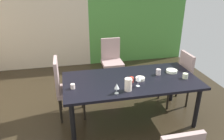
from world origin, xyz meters
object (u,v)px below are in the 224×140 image
object	(u,v)px
cup_east	(185,76)
cup_corner	(158,72)
wine_glass_north	(117,86)
pitcher_near_window	(128,84)
cup_right	(73,86)
chair_left_far	(65,86)
wine_glass_center	(138,79)
serving_bowl_left	(140,79)
serving_bowl_south	(172,71)
chair_head_far	(112,59)
dining_table	(131,83)
cup_west	(132,80)
chair_right_far	(179,76)

from	to	relation	value
cup_east	cup_corner	bearing A→B (deg)	148.44
wine_glass_north	cup_east	distance (m)	1.19
pitcher_near_window	cup_right	bearing A→B (deg)	163.99
chair_left_far	pitcher_near_window	bearing A→B (deg)	53.13
wine_glass_center	serving_bowl_left	bearing A→B (deg)	62.39
serving_bowl_south	cup_east	size ratio (longest dim) A/B	2.23
cup_east	cup_right	distance (m)	1.74
chair_head_far	wine_glass_center	distance (m)	1.71
serving_bowl_left	pitcher_near_window	bearing A→B (deg)	-134.85
serving_bowl_south	wine_glass_center	bearing A→B (deg)	-153.45
serving_bowl_south	cup_corner	distance (m)	0.26
dining_table	cup_corner	distance (m)	0.50
wine_glass_center	cup_right	size ratio (longest dim) A/B	2.24
wine_glass_north	wine_glass_center	bearing A→B (deg)	21.73
cup_east	chair_left_far	bearing A→B (deg)	165.75
dining_table	serving_bowl_left	xyz separation A→B (m)	(0.13, -0.05, 0.09)
cup_west	pitcher_near_window	bearing A→B (deg)	-117.60
cup_corner	chair_head_far	bearing A→B (deg)	109.31
serving_bowl_left	cup_east	distance (m)	0.72
wine_glass_north	serving_bowl_south	distance (m)	1.18
chair_right_far	cup_west	bearing A→B (deg)	112.32
cup_right	cup_east	bearing A→B (deg)	-1.11
cup_west	cup_east	bearing A→B (deg)	-3.05
cup_corner	cup_right	distance (m)	1.40
cup_east	cup_right	world-z (taller)	cup_east
serving_bowl_south	cup_east	distance (m)	0.28
cup_west	cup_right	world-z (taller)	cup_west
wine_glass_center	cup_west	distance (m)	0.17
chair_left_far	chair_right_far	size ratio (longest dim) A/B	1.07
chair_head_far	cup_corner	xyz separation A→B (m)	(0.48, -1.37, 0.23)
chair_head_far	cup_east	world-z (taller)	chair_head_far
cup_corner	wine_glass_center	bearing A→B (deg)	-145.18
chair_left_far	chair_head_far	bearing A→B (deg)	137.63
wine_glass_north	chair_right_far	bearing A→B (deg)	27.89
wine_glass_center	serving_bowl_left	size ratio (longest dim) A/B	1.12
cup_corner	cup_east	size ratio (longest dim) A/B	1.16
cup_right	chair_left_far	bearing A→B (deg)	104.73
cup_corner	pitcher_near_window	world-z (taller)	pitcher_near_window
wine_glass_north	serving_bowl_left	bearing A→B (deg)	35.80
cup_east	wine_glass_center	bearing A→B (deg)	-173.38
chair_head_far	wine_glass_center	bearing A→B (deg)	91.01
wine_glass_north	serving_bowl_left	world-z (taller)	wine_glass_north
serving_bowl_left	cup_corner	distance (m)	0.38
chair_head_far	cup_east	xyz separation A→B (m)	(0.84, -1.59, 0.23)
wine_glass_center	cup_corner	distance (m)	0.55
dining_table	chair_left_far	world-z (taller)	chair_left_far
chair_head_far	serving_bowl_south	xyz separation A→B (m)	(0.74, -1.33, 0.21)
chair_right_far	serving_bowl_south	size ratio (longest dim) A/B	5.28
chair_head_far	cup_west	distance (m)	1.56
serving_bowl_left	serving_bowl_south	world-z (taller)	serving_bowl_left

